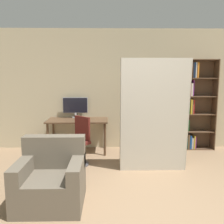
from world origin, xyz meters
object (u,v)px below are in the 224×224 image
object	(u,v)px
office_chair	(77,146)
armchair	(51,179)
monitor	(75,106)
bookshelf	(193,106)
mattress_near	(154,115)

from	to	relation	value
office_chair	armchair	world-z (taller)	office_chair
monitor	bookshelf	distance (m)	2.65
bookshelf	monitor	bearing A→B (deg)	179.52
office_chair	bookshelf	size ratio (longest dim) A/B	0.45
monitor	office_chair	size ratio (longest dim) A/B	0.62
bookshelf	mattress_near	size ratio (longest dim) A/B	1.02
monitor	mattress_near	size ratio (longest dim) A/B	0.28
monitor	mattress_near	bearing A→B (deg)	-40.05
monitor	armchair	xyz separation A→B (m)	(-0.02, -2.44, -0.67)
office_chair	bookshelf	xyz separation A→B (m)	(2.51, 1.00, 0.64)
office_chair	bookshelf	bearing A→B (deg)	21.66
mattress_near	armchair	size ratio (longest dim) A/B	2.32
office_chair	bookshelf	distance (m)	2.77
monitor	bookshelf	bearing A→B (deg)	-0.48
office_chair	mattress_near	bearing A→B (deg)	-11.14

